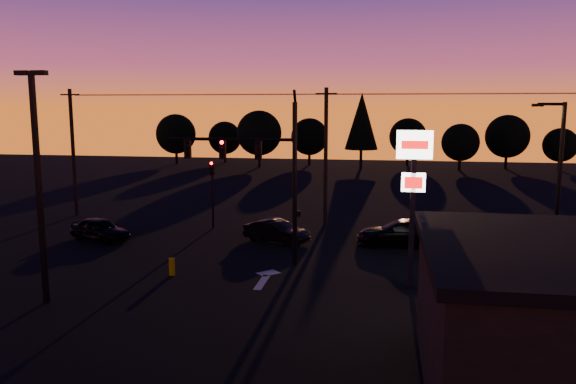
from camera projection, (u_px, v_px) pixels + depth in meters
name	position (u px, v px, depth m)	size (l,w,h in m)	color
ground	(246.00, 289.00, 24.22)	(120.00, 120.00, 0.00)	black
lane_arrow	(265.00, 278.00, 25.77)	(1.20, 3.10, 0.01)	beige
traffic_signal_mast	(262.00, 165.00, 27.38)	(6.79, 0.52, 8.58)	black
secondary_signal	(212.00, 184.00, 35.81)	(0.30, 0.31, 4.35)	black
parking_lot_light	(38.00, 172.00, 21.73)	(1.25, 0.30, 9.14)	black
pylon_sign	(414.00, 175.00, 23.79)	(1.50, 0.28, 6.80)	black
streetlight	(557.00, 178.00, 26.63)	(1.55, 0.35, 8.00)	black
utility_pole_0	(73.00, 152.00, 39.80)	(1.40, 0.26, 9.00)	black
utility_pole_1	(326.00, 155.00, 36.84)	(1.40, 0.26, 9.00)	black
power_wires	(326.00, 94.00, 36.24)	(36.00, 1.22, 0.07)	black
bollard	(172.00, 267.00, 26.11)	(0.27, 0.27, 0.81)	#D5B600
tree_0	(176.00, 134.00, 75.95)	(5.36, 5.36, 6.74)	black
tree_1	(225.00, 138.00, 77.99)	(4.54, 4.54, 5.71)	black
tree_2	(259.00, 133.00, 71.99)	(5.77, 5.78, 7.26)	black
tree_3	(309.00, 137.00, 75.00)	(4.95, 4.95, 6.22)	black
tree_4	(362.00, 121.00, 70.59)	(4.18, 4.18, 9.50)	black
tree_5	(408.00, 137.00, 74.81)	(4.95, 4.95, 6.22)	black
tree_6	(460.00, 142.00, 68.03)	(4.54, 4.54, 5.71)	black
tree_7	(507.00, 136.00, 69.87)	(5.36, 5.36, 6.74)	black
tree_8	(560.00, 145.00, 68.05)	(4.12, 4.12, 5.19)	black
car_left	(100.00, 229.00, 32.88)	(1.57, 3.90, 1.33)	black
car_mid	(276.00, 231.00, 32.45)	(1.36, 3.90, 1.29)	black
car_right	(402.00, 233.00, 31.62)	(2.08, 5.11, 1.48)	black
suv_parked	(551.00, 306.00, 20.16)	(2.25, 4.87, 1.35)	black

